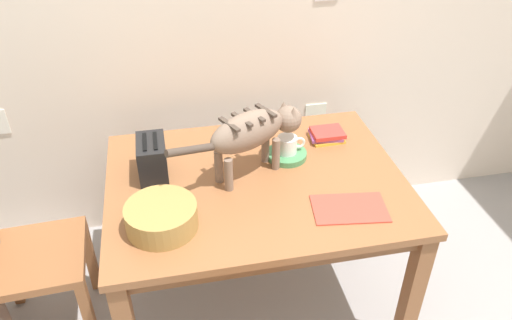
{
  "coord_description": "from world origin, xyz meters",
  "views": [
    {
      "loc": [
        -0.41,
        -0.76,
        2.02
      ],
      "look_at": [
        -0.06,
        0.95,
        0.82
      ],
      "focal_mm": 35.14,
      "sensor_mm": 36.0,
      "label": 1
    }
  ],
  "objects_px": {
    "wicker_basket": "(161,217)",
    "magazine": "(349,208)",
    "wooden_chair_far": "(24,256)",
    "coffee_mug": "(288,145)",
    "toaster": "(152,158)",
    "saucer_bowl": "(287,154)",
    "cat": "(254,131)",
    "book_stack": "(327,135)",
    "dining_table": "(256,194)"
  },
  "relations": [
    {
      "from": "cat",
      "to": "toaster",
      "type": "height_order",
      "value": "cat"
    },
    {
      "from": "cat",
      "to": "saucer_bowl",
      "type": "relative_size",
      "value": 3.31
    },
    {
      "from": "dining_table",
      "to": "wooden_chair_far",
      "type": "bearing_deg",
      "value": -179.92
    },
    {
      "from": "cat",
      "to": "magazine",
      "type": "height_order",
      "value": "cat"
    },
    {
      "from": "dining_table",
      "to": "cat",
      "type": "bearing_deg",
      "value": 88.03
    },
    {
      "from": "dining_table",
      "to": "wicker_basket",
      "type": "xyz_separation_m",
      "value": [
        -0.41,
        -0.23,
        0.14
      ]
    },
    {
      "from": "coffee_mug",
      "to": "magazine",
      "type": "height_order",
      "value": "coffee_mug"
    },
    {
      "from": "cat",
      "to": "toaster",
      "type": "bearing_deg",
      "value": -124.56
    },
    {
      "from": "wicker_basket",
      "to": "magazine",
      "type": "bearing_deg",
      "value": -3.24
    },
    {
      "from": "coffee_mug",
      "to": "wicker_basket",
      "type": "distance_m",
      "value": 0.7
    },
    {
      "from": "magazine",
      "to": "book_stack",
      "type": "xyz_separation_m",
      "value": [
        0.07,
        0.52,
        0.02
      ]
    },
    {
      "from": "saucer_bowl",
      "to": "toaster",
      "type": "height_order",
      "value": "toaster"
    },
    {
      "from": "wooden_chair_far",
      "to": "toaster",
      "type": "bearing_deg",
      "value": 98.77
    },
    {
      "from": "toaster",
      "to": "wooden_chair_far",
      "type": "relative_size",
      "value": 0.21
    },
    {
      "from": "wicker_basket",
      "to": "toaster",
      "type": "height_order",
      "value": "toaster"
    },
    {
      "from": "saucer_bowl",
      "to": "magazine",
      "type": "height_order",
      "value": "saucer_bowl"
    },
    {
      "from": "book_stack",
      "to": "wooden_chair_far",
      "type": "relative_size",
      "value": 0.18
    },
    {
      "from": "saucer_bowl",
      "to": "magazine",
      "type": "bearing_deg",
      "value": -69.34
    },
    {
      "from": "book_stack",
      "to": "wooden_chair_far",
      "type": "bearing_deg",
      "value": -169.96
    },
    {
      "from": "wooden_chair_far",
      "to": "cat",
      "type": "bearing_deg",
      "value": 90.19
    },
    {
      "from": "coffee_mug",
      "to": "wicker_basket",
      "type": "bearing_deg",
      "value": -147.92
    },
    {
      "from": "coffee_mug",
      "to": "toaster",
      "type": "distance_m",
      "value": 0.61
    },
    {
      "from": "book_stack",
      "to": "cat",
      "type": "bearing_deg",
      "value": -153.99
    },
    {
      "from": "saucer_bowl",
      "to": "wicker_basket",
      "type": "distance_m",
      "value": 0.69
    },
    {
      "from": "coffee_mug",
      "to": "book_stack",
      "type": "height_order",
      "value": "coffee_mug"
    },
    {
      "from": "toaster",
      "to": "book_stack",
      "type": "bearing_deg",
      "value": 8.81
    },
    {
      "from": "dining_table",
      "to": "saucer_bowl",
      "type": "height_order",
      "value": "saucer_bowl"
    },
    {
      "from": "saucer_bowl",
      "to": "coffee_mug",
      "type": "distance_m",
      "value": 0.05
    },
    {
      "from": "toaster",
      "to": "wooden_chair_far",
      "type": "height_order",
      "value": "wooden_chair_far"
    },
    {
      "from": "cat",
      "to": "wicker_basket",
      "type": "xyz_separation_m",
      "value": [
        -0.41,
        -0.29,
        -0.16
      ]
    },
    {
      "from": "magazine",
      "to": "wicker_basket",
      "type": "relative_size",
      "value": 1.08
    },
    {
      "from": "dining_table",
      "to": "book_stack",
      "type": "height_order",
      "value": "book_stack"
    },
    {
      "from": "cat",
      "to": "magazine",
      "type": "distance_m",
      "value": 0.51
    },
    {
      "from": "saucer_bowl",
      "to": "book_stack",
      "type": "bearing_deg",
      "value": 26.12
    },
    {
      "from": "saucer_bowl",
      "to": "wooden_chair_far",
      "type": "distance_m",
      "value": 1.24
    },
    {
      "from": "coffee_mug",
      "to": "magazine",
      "type": "relative_size",
      "value": 0.44
    },
    {
      "from": "book_stack",
      "to": "wooden_chair_far",
      "type": "xyz_separation_m",
      "value": [
        -1.43,
        -0.25,
        -0.29
      ]
    },
    {
      "from": "wicker_basket",
      "to": "wooden_chair_far",
      "type": "relative_size",
      "value": 0.29
    },
    {
      "from": "saucer_bowl",
      "to": "book_stack",
      "type": "height_order",
      "value": "book_stack"
    },
    {
      "from": "dining_table",
      "to": "magazine",
      "type": "height_order",
      "value": "magazine"
    },
    {
      "from": "dining_table",
      "to": "coffee_mug",
      "type": "xyz_separation_m",
      "value": [
        0.18,
        0.14,
        0.15
      ]
    },
    {
      "from": "dining_table",
      "to": "cat",
      "type": "distance_m",
      "value": 0.3
    },
    {
      "from": "magazine",
      "to": "wicker_basket",
      "type": "bearing_deg",
      "value": -175.56
    },
    {
      "from": "cat",
      "to": "saucer_bowl",
      "type": "distance_m",
      "value": 0.27
    },
    {
      "from": "dining_table",
      "to": "book_stack",
      "type": "bearing_deg",
      "value": 31.93
    },
    {
      "from": "coffee_mug",
      "to": "wooden_chair_far",
      "type": "distance_m",
      "value": 1.25
    },
    {
      "from": "cat",
      "to": "wicker_basket",
      "type": "distance_m",
      "value": 0.53
    },
    {
      "from": "coffee_mug",
      "to": "wicker_basket",
      "type": "relative_size",
      "value": 0.48
    },
    {
      "from": "dining_table",
      "to": "wicker_basket",
      "type": "relative_size",
      "value": 4.67
    },
    {
      "from": "wicker_basket",
      "to": "wooden_chair_far",
      "type": "bearing_deg",
      "value": 159.4
    }
  ]
}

